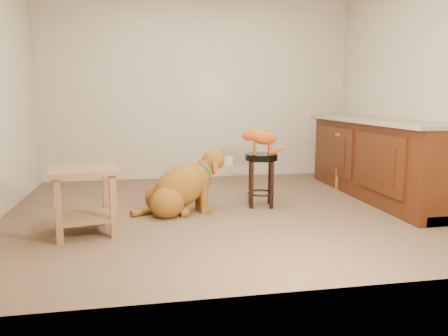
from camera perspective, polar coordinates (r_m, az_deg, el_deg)
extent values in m
cube|color=brown|center=(4.67, 0.01, -5.60)|extent=(4.50, 4.00, 0.01)
cube|color=#BCB298|center=(6.49, -3.29, 10.18)|extent=(4.50, 0.04, 2.60)
cube|color=#BCB298|center=(2.57, 8.37, 11.43)|extent=(4.50, 0.04, 2.60)
cube|color=#BCB298|center=(5.40, 24.56, 9.54)|extent=(0.04, 4.00, 2.60)
cube|color=#461E0C|center=(5.54, 19.66, 0.98)|extent=(0.60, 2.50, 0.90)
cube|color=gray|center=(5.48, 19.65, 5.84)|extent=(0.70, 2.56, 0.04)
cube|color=black|center=(5.63, 19.79, -3.05)|extent=(0.52, 2.50, 0.10)
cube|color=#461E0C|center=(4.91, 19.74, 0.55)|extent=(0.02, 0.90, 0.62)
cube|color=#461E0C|center=(5.87, 14.36, 2.17)|extent=(0.02, 0.90, 0.62)
cube|color=#39180A|center=(4.90, 19.62, 0.55)|extent=(0.02, 0.60, 0.40)
cube|color=#39180A|center=(5.87, 14.25, 2.17)|extent=(0.02, 0.60, 0.40)
cylinder|color=black|center=(4.94, 6.02, -1.74)|extent=(0.04, 0.04, 0.52)
cylinder|color=black|center=(4.93, 3.49, -1.74)|extent=(0.04, 0.04, 0.52)
cylinder|color=black|center=(4.73, 6.25, -2.24)|extent=(0.04, 0.04, 0.52)
cylinder|color=black|center=(4.71, 3.61, -2.25)|extent=(0.04, 0.04, 0.52)
torus|color=black|center=(4.85, 4.83, -3.25)|extent=(0.36, 0.36, 0.02)
cylinder|color=black|center=(4.78, 4.89, 1.45)|extent=(0.36, 0.36, 0.07)
cube|color=brown|center=(6.04, 16.98, 0.83)|extent=(0.06, 0.06, 0.70)
cube|color=brown|center=(5.82, 14.73, 0.62)|extent=(0.06, 0.06, 0.70)
cube|color=brown|center=(5.82, 19.20, 0.41)|extent=(0.06, 0.06, 0.70)
cube|color=brown|center=(5.59, 16.95, 0.17)|extent=(0.06, 0.06, 0.70)
cube|color=brown|center=(5.78, 17.14, 4.16)|extent=(0.50, 0.50, 0.04)
cube|color=#875F3E|center=(4.28, -15.14, -3.53)|extent=(0.07, 0.07, 0.55)
cube|color=#875F3E|center=(4.25, -21.03, -3.92)|extent=(0.07, 0.07, 0.55)
cube|color=#875F3E|center=(3.85, -14.26, -4.89)|extent=(0.07, 0.07, 0.55)
cube|color=#875F3E|center=(3.82, -20.82, -5.35)|extent=(0.07, 0.07, 0.55)
cube|color=#875F3E|center=(3.98, -18.03, -0.25)|extent=(0.68, 0.68, 0.04)
cube|color=#875F3E|center=(4.07, -17.73, -6.04)|extent=(0.57, 0.57, 0.03)
ellipsoid|color=brown|center=(4.65, -8.14, -3.84)|extent=(0.39, 0.34, 0.32)
ellipsoid|color=brown|center=(4.41, -7.44, -4.57)|extent=(0.39, 0.34, 0.32)
cylinder|color=brown|center=(4.73, -6.15, -4.94)|extent=(0.09, 0.11, 0.10)
cylinder|color=brown|center=(4.45, -5.22, -5.84)|extent=(0.09, 0.11, 0.10)
ellipsoid|color=brown|center=(4.54, -5.75, -2.46)|extent=(0.78, 0.49, 0.65)
ellipsoid|color=brown|center=(4.57, -3.47, -1.32)|extent=(0.31, 0.34, 0.33)
cylinder|color=brown|center=(4.70, -3.30, -3.13)|extent=(0.10, 0.10, 0.38)
cylinder|color=brown|center=(4.53, -2.64, -3.59)|extent=(0.10, 0.10, 0.38)
sphere|color=brown|center=(4.75, -2.93, -5.04)|extent=(0.10, 0.10, 0.10)
sphere|color=brown|center=(4.58, -2.27, -5.56)|extent=(0.10, 0.10, 0.10)
cylinder|color=brown|center=(4.58, -2.53, -0.04)|extent=(0.26, 0.21, 0.24)
ellipsoid|color=brown|center=(4.60, -1.35, 1.13)|extent=(0.27, 0.25, 0.23)
cube|color=#9F8863|center=(4.64, 0.16, 0.97)|extent=(0.17, 0.11, 0.10)
sphere|color=black|center=(4.67, 1.02, 1.07)|extent=(0.06, 0.06, 0.06)
cube|color=brown|center=(4.69, -1.99, 0.93)|extent=(0.06, 0.07, 0.17)
cube|color=brown|center=(4.50, -1.16, 0.57)|extent=(0.06, 0.07, 0.17)
torus|color=#0A5543|center=(4.58, -2.53, -0.16)|extent=(0.16, 0.23, 0.20)
cylinder|color=#D8BF4C|center=(4.61, -1.93, -0.98)|extent=(0.01, 0.04, 0.04)
cylinder|color=brown|center=(4.57, -10.35, -5.63)|extent=(0.29, 0.21, 0.07)
ellipsoid|color=#A43E10|center=(4.76, 5.12, 4.01)|extent=(0.33, 0.20, 0.19)
cylinder|color=#A43E10|center=(4.80, 3.97, 2.63)|extent=(0.03, 0.03, 0.12)
sphere|color=#A43E10|center=(4.81, 3.97, 2.08)|extent=(0.04, 0.04, 0.04)
cylinder|color=#A43E10|center=(4.72, 4.03, 2.52)|extent=(0.03, 0.03, 0.12)
sphere|color=#A43E10|center=(4.73, 4.02, 1.96)|extent=(0.04, 0.04, 0.04)
cylinder|color=#A43E10|center=(4.81, 5.97, 2.62)|extent=(0.03, 0.03, 0.12)
sphere|color=#A43E10|center=(4.82, 5.96, 2.07)|extent=(0.04, 0.04, 0.04)
cylinder|color=#A43E10|center=(4.73, 6.05, 2.51)|extent=(0.03, 0.03, 0.12)
sphere|color=#A43E10|center=(4.74, 6.04, 1.95)|extent=(0.04, 0.04, 0.04)
sphere|color=#A43E10|center=(4.74, 3.17, 4.25)|extent=(0.11, 0.11, 0.11)
sphere|color=#A43E10|center=(4.74, 2.59, 4.13)|extent=(0.04, 0.04, 0.04)
sphere|color=brown|center=(4.74, 2.38, 4.13)|extent=(0.02, 0.02, 0.02)
cone|color=#A43E10|center=(4.77, 3.29, 5.01)|extent=(0.06, 0.06, 0.05)
cone|color=#C66B60|center=(4.78, 3.26, 4.97)|extent=(0.03, 0.03, 0.03)
cone|color=#A43E10|center=(4.71, 3.32, 4.95)|extent=(0.06, 0.06, 0.05)
cone|color=#C66B60|center=(4.71, 3.30, 4.91)|extent=(0.03, 0.03, 0.03)
cylinder|color=#A43E10|center=(4.83, 6.92, 2.24)|extent=(0.24, 0.09, 0.11)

